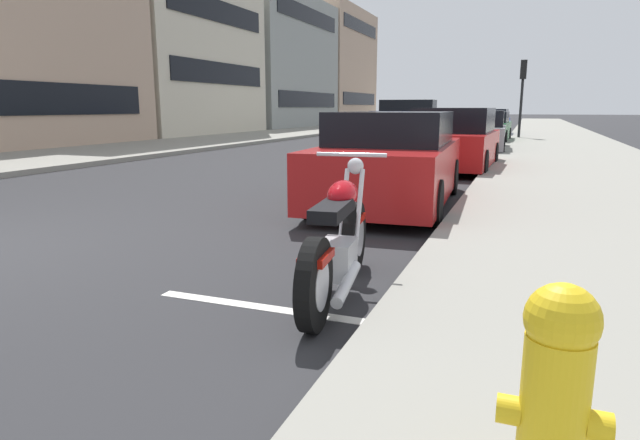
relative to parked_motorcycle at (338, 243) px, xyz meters
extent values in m
cube|color=gray|center=(11.51, -2.65, -0.36)|extent=(120.00, 4.40, 0.14)
cube|color=gray|center=(11.51, 11.68, -0.36)|extent=(120.00, 5.00, 0.14)
cube|color=silver|center=(-0.49, 0.25, -0.43)|extent=(0.12, 2.20, 0.01)
cylinder|color=black|center=(0.69, 0.08, -0.11)|extent=(0.66, 0.18, 0.65)
cylinder|color=silver|center=(0.69, 0.08, -0.11)|extent=(0.37, 0.16, 0.36)
cylinder|color=black|center=(-0.74, -0.08, -0.11)|extent=(0.66, 0.18, 0.65)
cylinder|color=silver|center=(-0.74, -0.08, -0.11)|extent=(0.37, 0.16, 0.36)
cube|color=silver|center=(-0.02, 0.00, -0.12)|extent=(0.43, 0.30, 0.30)
cube|color=black|center=(-0.20, -0.02, 0.31)|extent=(0.70, 0.30, 0.10)
ellipsoid|color=#B20C14|center=(0.16, 0.02, 0.37)|extent=(0.50, 0.29, 0.24)
cube|color=#B7190F|center=(-0.69, -0.08, 0.07)|extent=(0.38, 0.22, 0.06)
cube|color=#B7190F|center=(0.67, 0.08, 0.07)|extent=(0.34, 0.20, 0.06)
cylinder|color=silver|center=(0.54, 0.14, 0.21)|extent=(0.34, 0.08, 0.65)
cylinder|color=silver|center=(0.55, 0.00, 0.21)|extent=(0.34, 0.08, 0.65)
cylinder|color=silver|center=(0.51, 0.06, 0.67)|extent=(0.11, 0.62, 0.04)
sphere|color=silver|center=(0.71, 0.09, 0.55)|extent=(0.15, 0.15, 0.15)
cylinder|color=silver|center=(-0.30, -0.17, -0.22)|extent=(0.71, 0.17, 0.16)
cube|color=#AD1919|center=(4.23, 0.60, 0.13)|extent=(4.40, 2.02, 0.80)
cube|color=black|center=(4.28, 0.60, 0.77)|extent=(2.37, 1.77, 0.49)
cylinder|color=black|center=(5.61, 1.49, -0.12)|extent=(0.63, 0.25, 0.62)
cylinder|color=black|center=(5.69, -0.14, -0.12)|extent=(0.63, 0.25, 0.62)
cylinder|color=black|center=(2.77, 1.33, -0.12)|extent=(0.63, 0.25, 0.62)
cylinder|color=black|center=(2.86, -0.29, -0.12)|extent=(0.63, 0.25, 0.62)
cube|color=#AD1919|center=(9.58, 0.34, 0.11)|extent=(4.06, 1.95, 0.77)
cube|color=black|center=(9.64, 0.34, 0.78)|extent=(2.25, 1.76, 0.57)
cylinder|color=black|center=(10.92, 1.16, -0.12)|extent=(0.63, 0.24, 0.62)
cylinder|color=black|center=(10.88, -0.54, -0.12)|extent=(0.63, 0.24, 0.62)
cylinder|color=black|center=(8.27, 1.22, -0.12)|extent=(0.63, 0.24, 0.62)
cylinder|color=black|center=(8.23, -0.47, -0.12)|extent=(0.63, 0.24, 0.62)
cube|color=gray|center=(15.54, 0.27, 0.09)|extent=(4.19, 1.91, 0.72)
cube|color=black|center=(15.55, 0.27, 0.71)|extent=(2.14, 1.69, 0.53)
cylinder|color=black|center=(16.88, 1.12, -0.12)|extent=(0.63, 0.24, 0.62)
cylinder|color=black|center=(16.93, -0.48, -0.12)|extent=(0.63, 0.24, 0.62)
cylinder|color=black|center=(14.15, 1.03, -0.12)|extent=(0.63, 0.24, 0.62)
cylinder|color=black|center=(14.21, -0.58, -0.12)|extent=(0.63, 0.24, 0.62)
cube|color=#236638|center=(20.87, 0.36, 0.09)|extent=(4.10, 1.90, 0.73)
cube|color=black|center=(20.88, 0.36, 0.68)|extent=(2.19, 1.71, 0.45)
cylinder|color=black|center=(22.22, 1.16, -0.12)|extent=(0.62, 0.23, 0.62)
cylinder|color=black|center=(22.19, -0.49, -0.12)|extent=(0.62, 0.23, 0.62)
cylinder|color=black|center=(19.54, 1.22, -0.12)|extent=(0.62, 0.23, 0.62)
cylinder|color=black|center=(19.51, -0.43, -0.12)|extent=(0.62, 0.23, 0.62)
cube|color=navy|center=(26.47, 0.59, 0.13)|extent=(4.16, 1.87, 0.81)
cube|color=black|center=(26.52, 0.59, 0.77)|extent=(2.21, 1.68, 0.48)
cylinder|color=black|center=(27.85, 1.37, -0.12)|extent=(0.62, 0.23, 0.62)
cylinder|color=black|center=(27.81, -0.24, -0.12)|extent=(0.62, 0.23, 0.62)
cylinder|color=black|center=(25.13, 1.43, -0.12)|extent=(0.62, 0.23, 0.62)
cylinder|color=black|center=(25.10, -0.18, -0.12)|extent=(0.62, 0.23, 0.62)
cube|color=#141947|center=(34.27, 6.69, 0.34)|extent=(1.96, 5.16, 1.00)
cube|color=black|center=(34.27, 6.69, 1.23)|extent=(1.85, 3.72, 0.77)
cylinder|color=black|center=(33.39, 8.45, -0.05)|extent=(0.26, 0.76, 0.76)
cylinder|color=black|center=(35.15, 8.45, -0.05)|extent=(0.26, 0.76, 0.76)
cylinder|color=black|center=(33.39, 4.94, -0.05)|extent=(0.26, 0.76, 0.76)
cylinder|color=black|center=(35.14, 4.94, -0.05)|extent=(0.26, 0.76, 0.76)
cylinder|color=gold|center=(-2.20, -1.52, 0.03)|extent=(0.22, 0.22, 0.64)
sphere|color=gold|center=(-2.20, -1.52, 0.41)|extent=(0.24, 0.24, 0.24)
cylinder|color=gold|center=(-2.20, -1.38, 0.06)|extent=(0.10, 0.08, 0.10)
cylinder|color=gold|center=(-2.20, -1.66, 0.06)|extent=(0.10, 0.08, 0.10)
cylinder|color=black|center=(23.33, -0.93, 1.46)|extent=(0.12, 0.12, 3.51)
cube|color=black|center=(23.33, -0.93, 2.79)|extent=(0.28, 0.28, 0.85)
sphere|color=red|center=(23.48, -0.93, 3.04)|extent=(0.14, 0.14, 0.14)
sphere|color=gold|center=(23.48, -0.93, 2.78)|extent=(0.14, 0.14, 0.14)
sphere|color=green|center=(23.48, -0.93, 2.52)|extent=(0.14, 0.14, 0.14)
cube|color=black|center=(8.68, 13.95, 1.37)|extent=(12.18, 0.06, 1.10)
cube|color=black|center=(21.45, 13.95, 2.84)|extent=(8.74, 0.06, 1.10)
cube|color=black|center=(21.45, 13.95, 5.92)|extent=(8.74, 0.06, 1.10)
cube|color=#939993|center=(33.83, 18.49, 4.31)|extent=(12.78, 9.02, 9.49)
cube|color=black|center=(33.83, 13.95, 1.65)|extent=(10.73, 0.06, 1.10)
cube|color=black|center=(33.83, 13.95, 7.54)|extent=(10.73, 0.06, 1.10)
cube|color=tan|center=(46.61, 19.28, 4.85)|extent=(11.95, 10.60, 10.56)
cube|color=black|center=(46.61, 13.95, 1.89)|extent=(10.04, 0.06, 1.10)
cube|color=black|center=(46.61, 13.95, 8.44)|extent=(10.04, 0.06, 1.10)
camera|label=1|loc=(-4.00, -1.37, 1.08)|focal=30.28mm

